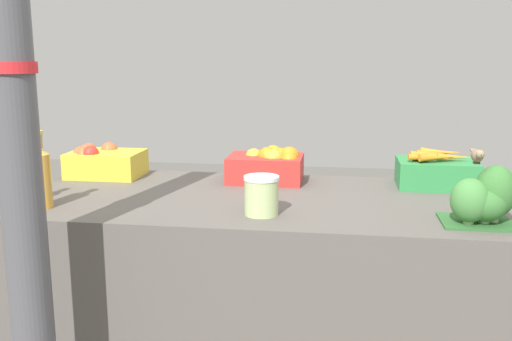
{
  "coord_description": "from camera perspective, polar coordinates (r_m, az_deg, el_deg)",
  "views": [
    {
      "loc": [
        0.31,
        -2.06,
        1.38
      ],
      "look_at": [
        0.0,
        0.0,
        0.96
      ],
      "focal_mm": 40.0,
      "sensor_mm": 36.0,
      "label": 1
    }
  ],
  "objects": [
    {
      "name": "broccoli_pile",
      "position": [
        1.91,
        21.87,
        -2.65
      ],
      "size": [
        0.22,
        0.18,
        0.19
      ],
      "color": "#2D602D",
      "rests_on": "market_table"
    },
    {
      "name": "apple_crate",
      "position": [
        2.58,
        -15.09,
        0.91
      ],
      "size": [
        0.31,
        0.23,
        0.14
      ],
      "color": "gold",
      "rests_on": "market_table"
    },
    {
      "name": "orange_crate",
      "position": [
        2.39,
        1.29,
        0.58
      ],
      "size": [
        0.31,
        0.23,
        0.15
      ],
      "color": "red",
      "rests_on": "market_table"
    },
    {
      "name": "pickle_jar",
      "position": [
        1.89,
        0.55,
        -2.5
      ],
      "size": [
        0.12,
        0.12,
        0.13
      ],
      "color": "#B2C684",
      "rests_on": "market_table"
    },
    {
      "name": "support_pole",
      "position": [
        1.63,
        -23.17,
        8.21
      ],
      "size": [
        0.13,
        0.13,
        2.63
      ],
      "color": "#4C4C51",
      "rests_on": "ground_plane"
    },
    {
      "name": "carrot_crate",
      "position": [
        2.4,
        17.61,
        -0.07
      ],
      "size": [
        0.31,
        0.23,
        0.15
      ],
      "color": "#2D8442",
      "rests_on": "market_table"
    },
    {
      "name": "market_table",
      "position": [
        2.29,
        0.0,
        -13.12
      ],
      "size": [
        1.8,
        0.83,
        0.86
      ],
      "primitive_type": "cube",
      "color": "#56514C",
      "rests_on": "ground_plane"
    },
    {
      "name": "juice_bottle_amber",
      "position": [
        2.1,
        -20.77,
        -0.5
      ],
      "size": [
        0.07,
        0.07,
        0.27
      ],
      "color": "gold",
      "rests_on": "market_table"
    },
    {
      "name": "juice_bottle_golden",
      "position": [
        2.16,
        -23.42,
        -0.37
      ],
      "size": [
        0.06,
        0.06,
        0.27
      ],
      "color": "gold",
      "rests_on": "market_table"
    },
    {
      "name": "sparrow_bird",
      "position": [
        1.9,
        21.26,
        1.42
      ],
      "size": [
        0.04,
        0.14,
        0.05
      ],
      "rotation": [
        0.0,
        0.0,
        -1.59
      ],
      "color": "#4C3D2D",
      "rests_on": "broccoli_pile"
    }
  ]
}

